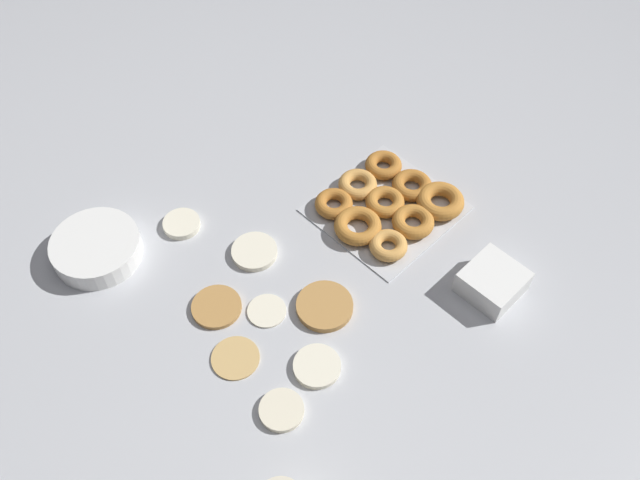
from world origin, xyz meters
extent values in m
plane|color=#B2B5BA|center=(0.00, 0.00, 0.00)|extent=(3.00, 3.00, 0.00)
cylinder|color=silver|center=(-0.05, 0.12, 0.00)|extent=(0.08, 0.08, 0.01)
cylinder|color=silver|center=(-0.22, 0.14, 0.01)|extent=(0.09, 0.09, 0.01)
cylinder|color=#B27F42|center=(-0.13, 0.03, 0.01)|extent=(0.12, 0.12, 0.02)
cylinder|color=silver|center=(0.25, 0.10, 0.01)|extent=(0.08, 0.08, 0.01)
cylinder|color=beige|center=(-0.23, 0.25, 0.01)|extent=(0.08, 0.08, 0.01)
cylinder|color=tan|center=(-0.09, 0.24, 0.00)|extent=(0.10, 0.10, 0.01)
cylinder|color=#B27F42|center=(0.02, 0.19, 0.01)|extent=(0.10, 0.10, 0.01)
cylinder|color=silver|center=(0.07, 0.04, 0.01)|extent=(0.10, 0.10, 0.01)
cube|color=silver|center=(-0.04, -0.26, 0.00)|extent=(0.28, 0.30, 0.01)
torus|color=#B7752D|center=(-0.13, -0.35, 0.02)|extent=(0.11, 0.11, 0.03)
torus|color=#AD6B28|center=(-0.05, -0.34, 0.02)|extent=(0.09, 0.09, 0.03)
torus|color=#AD6B28|center=(0.04, -0.34, 0.02)|extent=(0.09, 0.09, 0.03)
torus|color=#B7752D|center=(-0.12, -0.26, 0.02)|extent=(0.09, 0.09, 0.03)
torus|color=#B7752D|center=(-0.04, -0.26, 0.02)|extent=(0.09, 0.09, 0.03)
torus|color=#D19347|center=(0.04, -0.25, 0.02)|extent=(0.09, 0.09, 0.03)
torus|color=#D19347|center=(-0.13, -0.17, 0.02)|extent=(0.08, 0.08, 0.03)
torus|color=#B7752D|center=(-0.04, -0.16, 0.02)|extent=(0.11, 0.11, 0.03)
torus|color=#AD6B28|center=(0.04, -0.17, 0.02)|extent=(0.09, 0.09, 0.03)
cylinder|color=white|center=(0.31, 0.28, 0.02)|extent=(0.19, 0.19, 0.05)
cube|color=white|center=(-0.34, -0.25, 0.01)|extent=(0.11, 0.12, 0.02)
cube|color=white|center=(-0.34, -0.25, 0.03)|extent=(0.11, 0.12, 0.02)
cube|color=white|center=(-0.34, -0.25, 0.05)|extent=(0.11, 0.12, 0.02)
camera|label=1|loc=(-0.64, 0.55, 1.20)|focal=38.00mm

